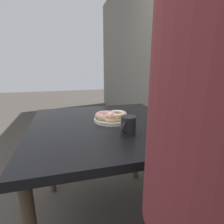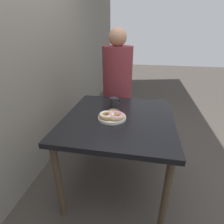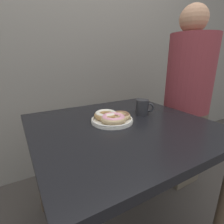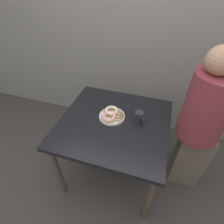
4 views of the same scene
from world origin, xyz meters
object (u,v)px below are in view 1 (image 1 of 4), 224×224
(dining_table, at_px, (106,135))
(coffee_mug, at_px, (128,125))
(donut_plate, at_px, (112,117))
(person_figure, at_px, (213,190))

(dining_table, xyz_separation_m, coffee_mug, (0.20, 0.07, 0.13))
(donut_plate, distance_m, coffee_mug, 0.24)
(coffee_mug, relative_size, person_figure, 0.07)
(coffee_mug, distance_m, person_figure, 0.51)
(coffee_mug, xyz_separation_m, person_figure, (0.51, 0.05, -0.01))
(coffee_mug, bearing_deg, dining_table, -159.93)
(donut_plate, xyz_separation_m, coffee_mug, (0.24, 0.03, 0.02))
(person_figure, bearing_deg, coffee_mug, -174.29)
(donut_plate, relative_size, person_figure, 0.18)
(dining_table, xyz_separation_m, donut_plate, (-0.04, 0.05, 0.11))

